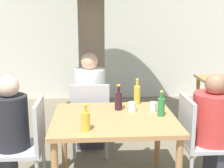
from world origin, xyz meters
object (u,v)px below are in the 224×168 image
object	(u,v)px
person_seated_1	(220,135)
oil_cruet_0	(137,94)
patio_chair_2	(90,115)
drinking_glass_1	(132,107)
dining_table_front	(114,126)
patio_chair_1	(197,136)
wine_bottle_3	(118,100)
drinking_glass_0	(153,107)
patio_chair_0	(28,141)
person_seated_2	(90,106)
oil_cruet_1	(86,120)
person_seated_0	(2,142)
green_bottle_2	(161,106)

from	to	relation	value
person_seated_1	oil_cruet_0	distance (m)	0.93
patio_chair_2	drinking_glass_1	size ratio (longest dim) A/B	9.46
dining_table_front	drinking_glass_1	xyz separation A→B (m)	(0.19, 0.16, 0.13)
patio_chair_1	wine_bottle_3	world-z (taller)	wine_bottle_3
drinking_glass_0	dining_table_front	bearing A→B (deg)	-160.98
person_seated_1	drinking_glass_0	distance (m)	0.71
person_seated_1	wine_bottle_3	xyz separation A→B (m)	(-0.98, 0.23, 0.31)
oil_cruet_0	wine_bottle_3	bearing A→B (deg)	-140.14
dining_table_front	patio_chair_1	world-z (taller)	patio_chair_1
patio_chair_1	person_seated_1	distance (m)	0.23
patio_chair_0	drinking_glass_1	size ratio (longest dim) A/B	9.46
drinking_glass_1	person_seated_2	bearing A→B (deg)	118.49
drinking_glass_1	patio_chair_1	bearing A→B (deg)	-14.85
oil_cruet_1	patio_chair_1	bearing A→B (deg)	16.64
person_seated_0	drinking_glass_0	bearing A→B (deg)	95.41
oil_cruet_1	drinking_glass_1	size ratio (longest dim) A/B	2.40
wine_bottle_3	person_seated_0	bearing A→B (deg)	-168.46
dining_table_front	person_seated_0	size ratio (longest dim) A/B	1.02
drinking_glass_1	patio_chair_0	bearing A→B (deg)	-170.70
patio_chair_1	person_seated_2	world-z (taller)	person_seated_2
patio_chair_0	patio_chair_2	size ratio (longest dim) A/B	1.00
person_seated_1	wine_bottle_3	bearing A→B (deg)	77.00
patio_chair_2	oil_cruet_1	bearing A→B (deg)	88.37
person_seated_0	oil_cruet_0	world-z (taller)	person_seated_0
patio_chair_1	oil_cruet_1	size ratio (longest dim) A/B	3.94
patio_chair_0	wine_bottle_3	size ratio (longest dim) A/B	3.49
drinking_glass_0	person_seated_1	bearing A→B (deg)	-12.01
patio_chair_0	oil_cruet_1	xyz separation A→B (m)	(0.55, -0.32, 0.31)
person_seated_0	person_seated_1	size ratio (longest dim) A/B	1.00
green_bottle_2	drinking_glass_1	distance (m)	0.30
drinking_glass_0	drinking_glass_1	bearing A→B (deg)	172.64
green_bottle_2	person_seated_2	bearing A→B (deg)	125.92
oil_cruet_0	patio_chair_2	bearing A→B (deg)	148.65
oil_cruet_0	drinking_glass_1	world-z (taller)	oil_cruet_0
wine_bottle_3	drinking_glass_1	size ratio (longest dim) A/B	2.71
person_seated_0	person_seated_1	world-z (taller)	person_seated_0
patio_chair_1	oil_cruet_0	world-z (taller)	oil_cruet_0
patio_chair_0	drinking_glass_1	xyz separation A→B (m)	(1.00, 0.16, 0.26)
patio_chair_2	person_seated_2	distance (m)	0.23
patio_chair_0	person_seated_1	bearing A→B (deg)	90.00
patio_chair_1	drinking_glass_0	distance (m)	0.51
patio_chair_0	oil_cruet_1	world-z (taller)	oil_cruet_1
wine_bottle_3	person_seated_1	bearing A→B (deg)	-13.00
dining_table_front	drinking_glass_1	world-z (taller)	drinking_glass_1
dining_table_front	patio_chair_0	bearing A→B (deg)	180.00
patio_chair_2	wine_bottle_3	bearing A→B (deg)	120.91
dining_table_front	person_seated_2	bearing A→B (deg)	103.77
person_seated_2	person_seated_0	bearing A→B (deg)	48.97
patio_chair_0	patio_chair_2	distance (m)	0.92
drinking_glass_0	wine_bottle_3	bearing A→B (deg)	165.14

